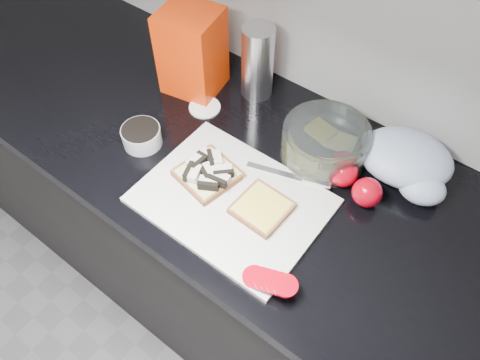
# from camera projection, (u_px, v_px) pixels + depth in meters

# --- Properties ---
(base_cabinet) EXTENTS (3.50, 0.60, 0.86)m
(base_cabinet) POSITION_uv_depth(u_px,v_px,m) (260.00, 263.00, 1.48)
(base_cabinet) COLOR black
(base_cabinet) RESTS_ON ground
(countertop) EXTENTS (3.50, 0.64, 0.04)m
(countertop) POSITION_uv_depth(u_px,v_px,m) (266.00, 175.00, 1.12)
(countertop) COLOR black
(countertop) RESTS_ON base_cabinet
(cutting_board) EXTENTS (0.40, 0.30, 0.01)m
(cutting_board) POSITION_uv_depth(u_px,v_px,m) (232.00, 200.00, 1.04)
(cutting_board) COLOR silver
(cutting_board) RESTS_ON countertop
(bread_left) EXTENTS (0.15, 0.15, 0.04)m
(bread_left) POSITION_uv_depth(u_px,v_px,m) (208.00, 173.00, 1.07)
(bread_left) COLOR beige
(bread_left) RESTS_ON cutting_board
(bread_right) EXTENTS (0.12, 0.12, 0.02)m
(bread_right) POSITION_uv_depth(u_px,v_px,m) (262.00, 208.00, 1.02)
(bread_right) COLOR beige
(bread_right) RESTS_ON cutting_board
(tomato_slices) EXTENTS (0.13, 0.08, 0.02)m
(tomato_slices) POSITION_uv_depth(u_px,v_px,m) (270.00, 281.00, 0.91)
(tomato_slices) COLOR #A90312
(tomato_slices) RESTS_ON cutting_board
(knife) EXTENTS (0.20, 0.07, 0.01)m
(knife) POSITION_uv_depth(u_px,v_px,m) (299.00, 178.00, 1.07)
(knife) COLOR silver
(knife) RESTS_ON cutting_board
(seed_tub) EXTENTS (0.10, 0.10, 0.05)m
(seed_tub) POSITION_uv_depth(u_px,v_px,m) (141.00, 135.00, 1.14)
(seed_tub) COLOR #A8ADAD
(seed_tub) RESTS_ON countertop
(tub_lid) EXTENTS (0.10, 0.10, 0.01)m
(tub_lid) POSITION_uv_depth(u_px,v_px,m) (205.00, 107.00, 1.23)
(tub_lid) COLOR white
(tub_lid) RESTS_ON countertop
(glass_bowl) EXTENTS (0.21, 0.21, 0.09)m
(glass_bowl) POSITION_uv_depth(u_px,v_px,m) (325.00, 143.00, 1.10)
(glass_bowl) COLOR silver
(glass_bowl) RESTS_ON countertop
(bread_bag) EXTENTS (0.17, 0.16, 0.23)m
(bread_bag) POSITION_uv_depth(u_px,v_px,m) (192.00, 51.00, 1.20)
(bread_bag) COLOR red
(bread_bag) RESTS_ON countertop
(steel_canister) EXTENTS (0.08, 0.08, 0.20)m
(steel_canister) POSITION_uv_depth(u_px,v_px,m) (257.00, 62.00, 1.19)
(steel_canister) COLOR silver
(steel_canister) RESTS_ON countertop
(grocery_bag) EXTENTS (0.25, 0.22, 0.09)m
(grocery_bag) POSITION_uv_depth(u_px,v_px,m) (408.00, 162.00, 1.06)
(grocery_bag) COLOR silver
(grocery_bag) RESTS_ON countertop
(whole_tomatoes) EXTENTS (0.14, 0.09, 0.07)m
(whole_tomatoes) POSITION_uv_depth(u_px,v_px,m) (355.00, 182.00, 1.04)
(whole_tomatoes) COLOR #A90312
(whole_tomatoes) RESTS_ON countertop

